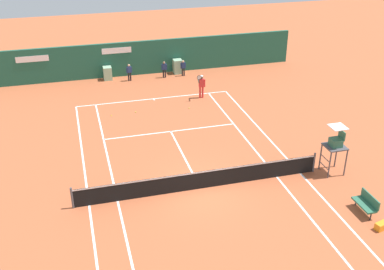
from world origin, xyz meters
name	(u,v)px	position (x,y,z in m)	size (l,w,h in m)	color
ground_plane	(197,182)	(0.00, 0.58, 0.00)	(80.00, 80.00, 0.01)	#B25633
tennis_net	(201,179)	(0.00, 0.00, 0.51)	(12.10, 0.10, 1.07)	#4C4C51
sponsor_back_wall	(140,59)	(0.01, 16.97, 1.29)	(25.00, 1.02, 2.67)	#1E5642
umpire_chair	(336,144)	(6.88, -0.31, 1.64)	(1.00, 1.00, 2.59)	#47474C
player_bench	(366,203)	(6.54, -3.76, 0.51)	(0.54, 1.30, 0.88)	#38383D
player_on_baseline	(201,85)	(3.26, 11.01, 0.98)	(0.73, 0.68, 1.85)	red
ball_kid_centre_post	(129,71)	(-1.07, 15.73, 0.76)	(0.44, 0.20, 1.32)	black
ball_kid_right_post	(183,67)	(3.16, 15.73, 0.72)	(0.42, 0.18, 1.26)	black
ball_kid_left_post	(164,68)	(1.65, 15.73, 0.75)	(0.43, 0.21, 1.30)	black
tennis_ball_near_service_line	(136,112)	(-1.59, 9.72, 0.03)	(0.07, 0.07, 0.07)	#CCE033
tennis_ball_mid_court	(189,108)	(1.94, 9.39, 0.03)	(0.07, 0.07, 0.07)	#CCE033
tennis_ball_by_sideline	(111,115)	(-3.19, 9.59, 0.03)	(0.07, 0.07, 0.07)	#CCE033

